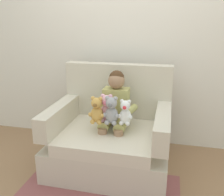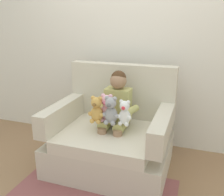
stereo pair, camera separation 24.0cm
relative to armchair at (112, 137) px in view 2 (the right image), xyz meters
The scene contains 8 objects.
ground_plane 0.33m from the armchair, 90.00° to the right, with size 8.00×8.00×0.00m, color #936D4C.
back_wall 1.20m from the armchair, 90.00° to the left, with size 6.00×0.10×2.60m, color silver.
armchair is the anchor object (origin of this frame).
seated_child 0.33m from the armchair, 38.36° to the left, with size 0.45×0.39×0.82m.
plush_white 0.40m from the armchair, 38.27° to the right, with size 0.15×0.12×0.25m.
plush_pink 0.37m from the armchair, 100.38° to the right, with size 0.17×0.14×0.28m.
plush_honey 0.40m from the armchair, 120.81° to the right, with size 0.16×0.13×0.27m.
plush_grey 0.39m from the armchair, 75.26° to the right, with size 0.16×0.13×0.28m.
Camera 2 is at (0.79, -2.21, 1.51)m, focal length 40.15 mm.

